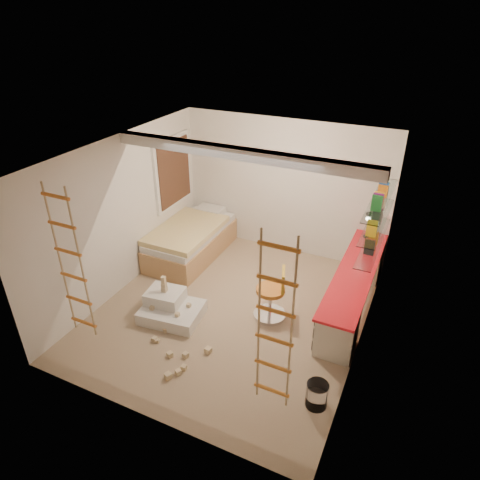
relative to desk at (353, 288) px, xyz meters
The scene contains 15 objects.
floor 1.96m from the desk, 153.35° to the right, with size 4.50×4.50×0.00m, color #9B7E64.
ceiling_beam 2.78m from the desk, 161.89° to the right, with size 4.00×0.18×0.16m, color white.
window_frame 3.91m from the desk, behind, with size 0.06×1.15×1.35m, color white.
window_blind 3.88m from the desk, behind, with size 0.02×1.00×1.20m, color #4C2D1E.
rope_ladder_left 4.18m from the desk, 139.59° to the right, with size 0.41×0.04×2.13m, color orange, non-canonical shape.
rope_ladder_right 2.86m from the desk, 98.00° to the right, with size 0.41×0.04×2.13m, color orange, non-canonical shape.
waste_bin 2.10m from the desk, 89.09° to the right, with size 0.27×0.27×0.34m, color white.
desk is the anchor object (origin of this frame).
shelves 1.14m from the desk, 60.31° to the left, with size 0.25×1.80×0.71m.
bed 3.22m from the desk, behind, with size 1.02×2.00×0.69m.
task_lamp 1.21m from the desk, 92.80° to the left, with size 0.14×0.36×0.57m.
swivel_chair 1.32m from the desk, 146.44° to the right, with size 0.65×0.65×0.87m.
play_platform 2.91m from the desk, 151.17° to the right, with size 0.99×0.81×0.40m.
toy_blocks 2.89m from the desk, 140.59° to the right, with size 1.19×1.27×0.67m.
books 1.30m from the desk, 60.31° to the left, with size 0.14×0.70×0.92m.
Camera 1 is at (2.45, -4.90, 4.35)m, focal length 32.00 mm.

